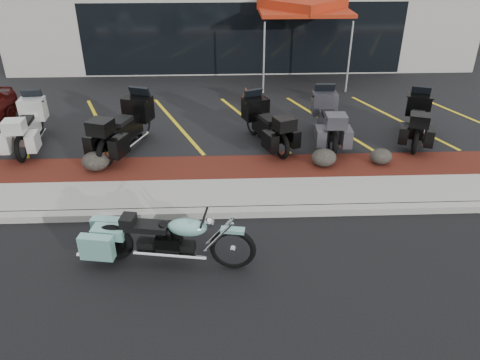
{
  "coord_description": "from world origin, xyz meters",
  "views": [
    {
      "loc": [
        -0.86,
        -7.2,
        5.31
      ],
      "look_at": [
        -0.52,
        1.2,
        0.67
      ],
      "focal_mm": 35.0,
      "sensor_mm": 36.0,
      "label": 1
    }
  ],
  "objects_px": {
    "popup_canopy": "(303,6)",
    "traffic_cone": "(246,94)",
    "touring_white": "(35,113)",
    "hero_cruiser": "(233,243)"
  },
  "relations": [
    {
      "from": "traffic_cone",
      "to": "touring_white",
      "type": "bearing_deg",
      "value": -155.49
    },
    {
      "from": "touring_white",
      "to": "hero_cruiser",
      "type": "bearing_deg",
      "value": -142.42
    },
    {
      "from": "hero_cruiser",
      "to": "popup_canopy",
      "type": "bearing_deg",
      "value": 84.82
    },
    {
      "from": "hero_cruiser",
      "to": "traffic_cone",
      "type": "height_order",
      "value": "hero_cruiser"
    },
    {
      "from": "popup_canopy",
      "to": "traffic_cone",
      "type": "bearing_deg",
      "value": -114.05
    },
    {
      "from": "popup_canopy",
      "to": "touring_white",
      "type": "bearing_deg",
      "value": -129.09
    },
    {
      "from": "touring_white",
      "to": "traffic_cone",
      "type": "height_order",
      "value": "touring_white"
    },
    {
      "from": "traffic_cone",
      "to": "popup_canopy",
      "type": "distance_m",
      "value": 3.84
    },
    {
      "from": "popup_canopy",
      "to": "hero_cruiser",
      "type": "bearing_deg",
      "value": -85.12
    },
    {
      "from": "traffic_cone",
      "to": "popup_canopy",
      "type": "relative_size",
      "value": 0.11
    }
  ]
}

